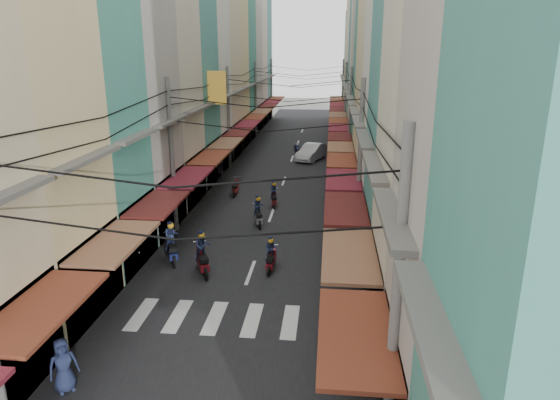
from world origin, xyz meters
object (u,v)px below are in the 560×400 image
Objects in this scene: market_umbrella at (403,258)px; white_car at (312,160)px; bicycle at (402,290)px; traffic_sign at (362,243)px.

white_car is at bearing 99.26° from market_umbrella.
bicycle is 0.64× the size of market_umbrella.
white_car is at bearing 96.90° from traffic_sign.
bicycle is (4.70, -24.71, 0.00)m from white_car.
bicycle is 2.65m from traffic_sign.
white_car is 24.96m from traffic_sign.
bicycle is at bearing -0.60° from traffic_sign.
bicycle is at bearing -58.98° from white_car.
market_umbrella reaches higher than white_car.
traffic_sign is at bearing 125.47° from market_umbrella.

